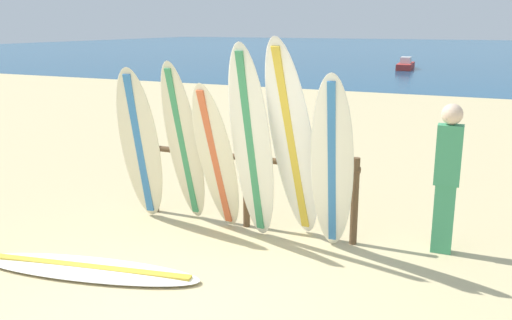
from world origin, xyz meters
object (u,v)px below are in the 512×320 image
Objects in this scene: surfboard_rack at (246,175)px; surfboard_leaning_right at (332,165)px; surfboard_leaning_center_right at (293,144)px; small_boat_offshore at (406,65)px; surfboard_leaning_center_left at (216,159)px; surfboard_leaning_left at (184,144)px; surfboard_leaning_far_left at (140,146)px; surfboard_lying_on_sand at (87,269)px; surfboard_leaning_center at (252,145)px; beachgoer_standing at (447,172)px.

surfboard_leaning_right is (1.28, -0.43, 0.37)m from surfboard_rack.
surfboard_leaning_center_right is 0.78× the size of small_boat_offshore.
surfboard_leaning_center_right is at bearing 4.09° from surfboard_leaning_center_left.
surfboard_leaning_center_right is at bearing -2.80° from surfboard_leaning_left.
surfboard_leaning_far_left is 1.15m from surfboard_leaning_center_left.
surfboard_lying_on_sand is at bearing -115.46° from surfboard_leaning_center_left.
surfboard_leaning_center is 2.28m from beachgoer_standing.
surfboard_leaning_center_left is 0.56m from surfboard_leaning_center.
surfboard_leaning_center is at bearing -57.52° from surfboard_rack.
surfboard_leaning_right is at bearing -18.60° from surfboard_rack.
beachgoer_standing is at bearing 9.14° from surfboard_leaning_far_left.
surfboard_leaning_center_left is at bearing -175.91° from surfboard_leaning_center_right.
surfboard_rack is 0.54m from surfboard_leaning_center_left.
small_boat_offshore is (-1.40, 28.12, -0.80)m from surfboard_leaning_far_left.
surfboard_leaning_center_right reaches higher than surfboard_leaning_far_left.
surfboard_leaning_left is at bearing -171.99° from beachgoer_standing.
small_boat_offshore is (-2.54, 28.11, -0.73)m from surfboard_leaning_center_left.
surfboard_leaning_center is (0.51, -0.05, 0.23)m from surfboard_leaning_center_left.
surfboard_leaning_left is 1.11× the size of surfboard_leaning_center_left.
beachgoer_standing is (2.68, 0.60, -0.02)m from surfboard_leaning_center_left.
surfboard_rack is 1.70× the size of beachgoer_standing.
beachgoer_standing is (1.18, 0.63, -0.10)m from surfboard_leaning_right.
surfboard_leaning_center_right reaches higher than surfboard_leaning_center_left.
surfboard_leaning_right is at bearing -4.89° from surfboard_leaning_left.
small_boat_offshore is at bearing 96.18° from surfboard_leaning_center.
surfboard_leaning_far_left reaches higher than surfboard_leaning_center_left.
surfboard_leaning_center is 2.32m from surfboard_lying_on_sand.
surfboard_leaning_far_left is 3.88m from beachgoer_standing.
surfboard_leaning_center_left is at bearing -119.10° from surfboard_rack.
surfboard_leaning_right is 0.66× the size of small_boat_offshore.
surfboard_leaning_left is at bearing -85.96° from small_boat_offshore.
small_boat_offshore is at bearing 92.85° from surfboard_leaning_far_left.
surfboard_leaning_left is 3.28m from beachgoer_standing.
surfboard_leaning_far_left reaches higher than small_boat_offshore.
surfboard_leaning_center_left reaches higher than beachgoer_standing.
surfboard_leaning_right is (2.07, -0.18, -0.03)m from surfboard_leaning_left.
beachgoer_standing is (1.70, 0.53, -0.29)m from surfboard_leaning_center_right.
surfboard_leaning_center_right is 1.43× the size of beachgoer_standing.
surfboard_rack is 1.51× the size of surfboard_leaning_center_left.
surfboard_leaning_center is at bearing -179.02° from surfboard_leaning_right.
surfboard_leaning_far_left is 1.92m from surfboard_lying_on_sand.
surfboard_rack is 27.85m from small_boat_offshore.
surfboard_leaning_center_left is 1.03m from surfboard_leaning_center_right.
small_boat_offshore is (-5.22, 27.51, -0.72)m from beachgoer_standing.
beachgoer_standing reaches higher than small_boat_offshore.
surfboard_leaning_right is (1.50, -0.03, 0.09)m from surfboard_leaning_center_left.
surfboard_leaning_right reaches higher than surfboard_leaning_center_left.
surfboard_leaning_far_left is 0.96× the size of surfboard_leaning_left.
surfboard_rack is 1.19× the size of surfboard_leaning_center_right.
surfboard_leaning_far_left is at bearing 178.75° from surfboard_leaning_center.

